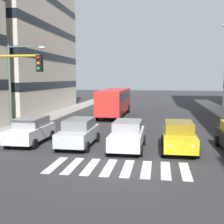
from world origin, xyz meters
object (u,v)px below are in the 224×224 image
(car_4, at_px, (31,130))
(street_lamp_right, at_px, (16,79))
(car_1, at_px, (179,136))
(car_3, at_px, (79,132))
(car_2, at_px, (127,135))
(bus_behind_traffic, at_px, (115,100))

(car_4, xyz_separation_m, street_lamp_right, (2.08, -2.30, 3.31))
(car_1, relative_size, car_3, 1.00)
(car_1, bearing_deg, car_4, -3.23)
(car_2, bearing_deg, bus_behind_traffic, -78.60)
(car_2, distance_m, car_3, 3.16)
(car_1, distance_m, car_2, 3.03)
(car_1, height_order, car_3, same)
(bus_behind_traffic, bearing_deg, street_lamp_right, 66.64)
(car_2, xyz_separation_m, car_4, (6.46, -0.70, 0.00))
(car_3, distance_m, car_4, 3.34)
(bus_behind_traffic, height_order, street_lamp_right, street_lamp_right)
(car_1, xyz_separation_m, bus_behind_traffic, (6.16, -15.37, 0.97))
(car_4, bearing_deg, car_3, 175.34)
(car_2, height_order, street_lamp_right, street_lamp_right)
(car_1, relative_size, bus_behind_traffic, 0.42)
(car_2, distance_m, bus_behind_traffic, 15.87)
(car_4, distance_m, street_lamp_right, 4.54)
(car_4, bearing_deg, street_lamp_right, -47.84)
(car_3, height_order, bus_behind_traffic, bus_behind_traffic)
(car_1, distance_m, street_lamp_right, 12.36)
(car_2, bearing_deg, car_4, -6.18)
(car_4, bearing_deg, car_2, 173.82)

